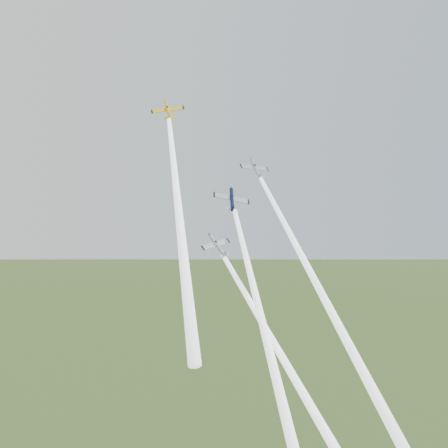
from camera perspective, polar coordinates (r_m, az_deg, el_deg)
plane_yellow at (r=126.98m, az=-5.71°, el=11.42°), size 7.83×7.66×7.25m
smoke_trail_yellow at (r=103.29m, az=-4.53°, el=0.40°), size 12.36×40.56×44.19m
plane_navy at (r=119.85m, az=0.80°, el=2.51°), size 10.08×7.67×8.30m
smoke_trail_navy at (r=99.64m, az=4.61°, el=-12.63°), size 10.82×45.66×49.30m
plane_silver_right at (r=131.96m, az=3.22°, el=5.63°), size 7.73×6.60×6.88m
smoke_trail_silver_right at (r=112.91m, az=10.16°, el=-7.47°), size 5.53×47.37×50.64m
plane_silver_low at (r=112.73m, az=-0.67°, el=-2.20°), size 9.01×7.10×7.07m
smoke_trail_silver_low at (r=101.73m, az=7.99°, el=-16.59°), size 13.62×41.15×45.10m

